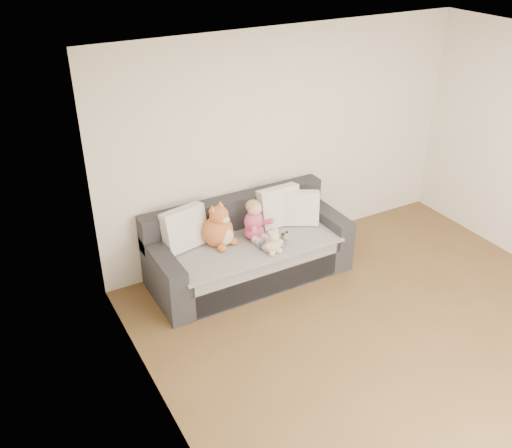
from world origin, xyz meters
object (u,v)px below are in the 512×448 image
at_px(toddler, 256,224).
at_px(plush_cat, 219,229).
at_px(sippy_cup, 262,244).
at_px(teddy_bear, 273,243).
at_px(sofa, 248,251).

bearing_deg(toddler, plush_cat, 150.52).
xyz_separation_m(toddler, sippy_cup, (-0.04, -0.21, -0.14)).
bearing_deg(teddy_bear, plush_cat, 128.18).
distance_m(sofa, toddler, 0.37).
bearing_deg(sofa, teddy_bear, -75.06).
distance_m(plush_cat, teddy_bear, 0.61).
xyz_separation_m(toddler, plush_cat, (-0.39, 0.11, -0.01)).
distance_m(teddy_bear, sippy_cup, 0.14).
xyz_separation_m(teddy_bear, sippy_cup, (-0.07, 0.11, -0.06)).
bearing_deg(sippy_cup, sofa, 97.30).
relative_size(sofa, sippy_cup, 20.19).
height_order(toddler, teddy_bear, toddler).
bearing_deg(sofa, toddler, -39.55).
xyz_separation_m(toddler, teddy_bear, (0.03, -0.32, -0.08)).
distance_m(toddler, teddy_bear, 0.33).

